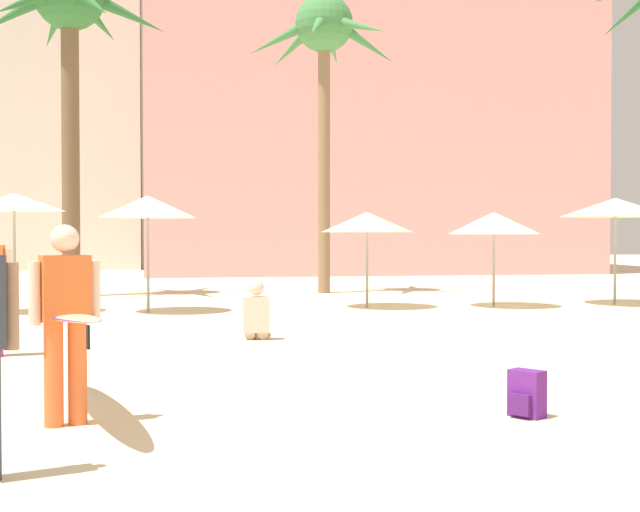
# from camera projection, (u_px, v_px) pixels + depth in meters

# --- Properties ---
(ground) EXTENTS (120.00, 120.00, 0.00)m
(ground) POSITION_uv_depth(u_px,v_px,m) (470.00, 475.00, 5.88)
(ground) COLOR beige
(hotel_pink) EXTENTS (18.82, 9.49, 16.58)m
(hotel_pink) POSITION_uv_depth(u_px,v_px,m) (361.00, 85.00, 38.65)
(hotel_pink) COLOR pink
(hotel_pink) RESTS_ON ground
(palm_tree_left) EXTENTS (4.98, 4.76, 8.84)m
(palm_tree_left) POSITION_uv_depth(u_px,v_px,m) (70.00, 24.00, 22.82)
(palm_tree_left) COLOR brown
(palm_tree_left) RESTS_ON ground
(palm_tree_center) EXTENTS (4.29, 4.28, 8.30)m
(palm_tree_center) POSITION_uv_depth(u_px,v_px,m) (324.00, 44.00, 24.18)
(palm_tree_center) COLOR #896B4C
(palm_tree_center) RESTS_ON ground
(cafe_umbrella_0) EXTENTS (2.08, 2.08, 2.14)m
(cafe_umbrella_0) POSITION_uv_depth(u_px,v_px,m) (494.00, 223.00, 19.63)
(cafe_umbrella_0) COLOR gray
(cafe_umbrella_0) RESTS_ON ground
(cafe_umbrella_1) EXTENTS (2.07, 2.07, 2.50)m
(cafe_umbrella_1) POSITION_uv_depth(u_px,v_px,m) (14.00, 202.00, 18.07)
(cafe_umbrella_1) COLOR gray
(cafe_umbrella_1) RESTS_ON ground
(cafe_umbrella_2) EXTENTS (2.07, 2.07, 2.14)m
(cafe_umbrella_2) POSITION_uv_depth(u_px,v_px,m) (367.00, 222.00, 19.38)
(cafe_umbrella_2) COLOR gray
(cafe_umbrella_2) RESTS_ON ground
(cafe_umbrella_4) EXTENTS (2.53, 2.53, 2.48)m
(cafe_umbrella_4) POSITION_uv_depth(u_px,v_px,m) (615.00, 207.00, 20.21)
(cafe_umbrella_4) COLOR gray
(cafe_umbrella_4) RESTS_ON ground
(cafe_umbrella_5) EXTENTS (2.05, 2.05, 2.45)m
(cafe_umbrella_5) POSITION_uv_depth(u_px,v_px,m) (148.00, 207.00, 18.19)
(cafe_umbrella_5) COLOR gray
(cafe_umbrella_5) RESTS_ON ground
(beach_towel) EXTENTS (1.75, 1.03, 0.01)m
(beach_towel) POSITION_uv_depth(u_px,v_px,m) (574.00, 403.00, 8.37)
(beach_towel) COLOR white
(beach_towel) RESTS_ON ground
(backpack) EXTENTS (0.34, 0.35, 0.42)m
(backpack) POSITION_uv_depth(u_px,v_px,m) (526.00, 394.00, 7.75)
(backpack) COLOR #5D207B
(backpack) RESTS_ON ground
(person_far_right) EXTENTS (1.01, 3.14, 1.71)m
(person_far_right) POSITION_uv_depth(u_px,v_px,m) (67.00, 316.00, 7.54)
(person_far_right) COLOR orange
(person_far_right) RESTS_ON ground
(person_near_right) EXTENTS (0.52, 1.05, 0.93)m
(person_near_right) POSITION_uv_depth(u_px,v_px,m) (257.00, 318.00, 13.65)
(person_near_right) COLOR beige
(person_near_right) RESTS_ON ground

